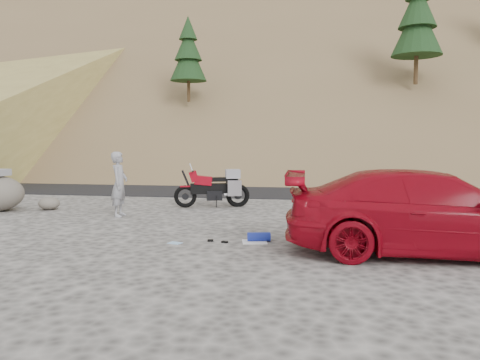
# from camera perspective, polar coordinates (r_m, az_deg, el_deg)

# --- Properties ---
(ground) EXTENTS (140.00, 140.00, 0.00)m
(ground) POSITION_cam_1_polar(r_m,az_deg,el_deg) (11.53, -5.28, -5.64)
(ground) COLOR #44423F
(ground) RESTS_ON ground
(road) EXTENTS (120.00, 7.00, 0.05)m
(road) POSITION_cam_1_polar(r_m,az_deg,el_deg) (20.29, 1.03, -1.07)
(road) COLOR black
(road) RESTS_ON ground
(hillside) EXTENTS (120.00, 73.00, 46.72)m
(hillside) POSITION_cam_1_polar(r_m,az_deg,el_deg) (52.71, 6.02, 14.65)
(hillside) COLOR brown
(hillside) RESTS_ON ground
(motorcycle) EXTENTS (2.32, 1.08, 1.42)m
(motorcycle) POSITION_cam_1_polar(r_m,az_deg,el_deg) (14.70, -3.00, -0.98)
(motorcycle) COLOR black
(motorcycle) RESTS_ON ground
(man) EXTENTS (0.48, 0.69, 1.79)m
(man) POSITION_cam_1_polar(r_m,az_deg,el_deg) (13.40, -14.41, -4.30)
(man) COLOR #95959A
(man) RESTS_ON ground
(red_car) EXTENTS (5.39, 2.28, 1.55)m
(red_car) POSITION_cam_1_polar(r_m,az_deg,el_deg) (9.44, 22.15, -8.34)
(red_car) COLOR maroon
(red_car) RESTS_ON ground
(small_rock) EXTENTS (0.64, 0.58, 0.38)m
(small_rock) POSITION_cam_1_polar(r_m,az_deg,el_deg) (15.31, -22.24, -2.66)
(small_rock) COLOR #534F47
(small_rock) RESTS_ON ground
(gear_white_cloth) EXTENTS (0.58, 0.54, 0.02)m
(gear_white_cloth) POSITION_cam_1_polar(r_m,az_deg,el_deg) (9.74, 1.78, -7.53)
(gear_white_cloth) COLOR white
(gear_white_cloth) RESTS_ON ground
(gear_blue_mat) EXTENTS (0.51, 0.29, 0.19)m
(gear_blue_mat) POSITION_cam_1_polar(r_m,az_deg,el_deg) (9.80, 2.32, -6.94)
(gear_blue_mat) COLOR #1B2CA4
(gear_blue_mat) RESTS_ON ground
(gear_bottle) EXTENTS (0.08, 0.08, 0.19)m
(gear_bottle) POSITION_cam_1_polar(r_m,az_deg,el_deg) (9.89, 9.62, -6.91)
(gear_bottle) COLOR #1B2CA4
(gear_bottle) RESTS_ON ground
(gear_funnel) EXTENTS (0.13, 0.13, 0.16)m
(gear_funnel) POSITION_cam_1_polar(r_m,az_deg,el_deg) (9.27, 12.29, -7.84)
(gear_funnel) COLOR red
(gear_funnel) RESTS_ON ground
(gear_glove_a) EXTENTS (0.14, 0.12, 0.03)m
(gear_glove_a) POSITION_cam_1_polar(r_m,az_deg,el_deg) (9.68, -1.88, -7.55)
(gear_glove_a) COLOR black
(gear_glove_a) RESTS_ON ground
(gear_glove_b) EXTENTS (0.13, 0.11, 0.04)m
(gear_glove_b) POSITION_cam_1_polar(r_m,az_deg,el_deg) (9.82, -3.62, -7.36)
(gear_glove_b) COLOR black
(gear_glove_b) RESTS_ON ground
(gear_blue_cloth) EXTENTS (0.31, 0.27, 0.01)m
(gear_blue_cloth) POSITION_cam_1_polar(r_m,az_deg,el_deg) (9.72, -7.93, -7.62)
(gear_blue_cloth) COLOR #94BFE6
(gear_blue_cloth) RESTS_ON ground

